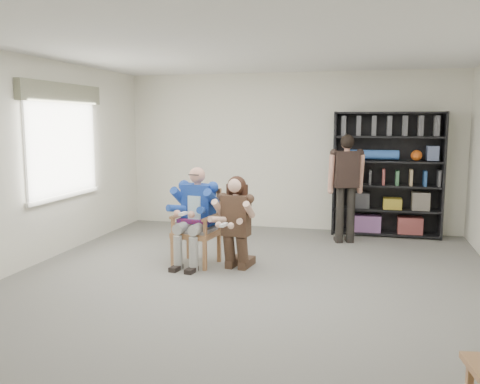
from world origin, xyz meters
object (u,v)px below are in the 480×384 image
(armchair, at_px, (196,227))
(kneeling_woman, at_px, (235,224))
(seated_man, at_px, (196,216))
(bookshelf, at_px, (387,174))
(standing_man, at_px, (346,189))

(armchair, xyz_separation_m, kneeling_woman, (0.58, -0.12, 0.10))
(armchair, xyz_separation_m, seated_man, (0.00, 0.00, 0.16))
(armchair, distance_m, kneeling_woman, 0.60)
(armchair, distance_m, bookshelf, 3.60)
(armchair, xyz_separation_m, standing_man, (1.91, 1.77, 0.35))
(seated_man, distance_m, standing_man, 2.61)
(seated_man, distance_m, bookshelf, 3.58)
(kneeling_woman, bearing_deg, armchair, 176.34)
(seated_man, height_order, bookshelf, bookshelf)
(kneeling_woman, height_order, bookshelf, bookshelf)
(seated_man, bearing_deg, bookshelf, 51.88)
(seated_man, xyz_separation_m, standing_man, (1.91, 1.77, 0.19))
(seated_man, bearing_deg, standing_man, 50.74)
(seated_man, height_order, kneeling_woman, seated_man)
(armchair, distance_m, seated_man, 0.16)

